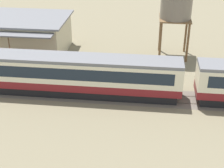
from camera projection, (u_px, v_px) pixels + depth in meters
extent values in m
cube|color=maroon|center=(77.00, 82.00, 35.13)|extent=(21.11, 2.91, 0.80)
cube|color=beige|center=(76.00, 69.00, 34.43)|extent=(21.11, 2.91, 2.15)
cube|color=#192330|center=(76.00, 68.00, 34.38)|extent=(19.42, 2.95, 1.20)
cube|color=slate|center=(76.00, 58.00, 33.85)|extent=(21.11, 2.74, 0.30)
cube|color=black|center=(77.00, 90.00, 35.53)|extent=(20.27, 2.51, 0.88)
cylinder|color=black|center=(145.00, 97.00, 34.19)|extent=(0.90, 0.18, 0.90)
cylinder|color=black|center=(145.00, 90.00, 35.45)|extent=(0.90, 0.18, 0.90)
cylinder|color=black|center=(10.00, 89.00, 35.62)|extent=(0.90, 0.18, 0.90)
cylinder|color=black|center=(15.00, 83.00, 36.87)|extent=(0.90, 0.18, 0.90)
cube|color=#665B51|center=(7.00, 89.00, 36.53)|extent=(175.14, 3.60, 0.01)
cube|color=#4C4238|center=(4.00, 92.00, 35.90)|extent=(175.14, 0.12, 0.04)
cube|color=#4C4238|center=(9.00, 86.00, 37.15)|extent=(175.14, 0.12, 0.04)
cube|color=beige|center=(25.00, 35.00, 44.69)|extent=(10.57, 7.67, 4.43)
cube|color=slate|center=(23.00, 18.00, 43.59)|extent=(11.42, 8.28, 0.20)
cube|color=slate|center=(10.00, 34.00, 39.78)|extent=(10.15, 1.60, 0.16)
cylinder|color=brown|center=(10.00, 53.00, 40.22)|extent=(0.14, 0.14, 3.95)
cylinder|color=brown|center=(186.00, 34.00, 44.49)|extent=(0.28, 0.28, 4.91)
cylinder|color=brown|center=(160.00, 33.00, 44.82)|extent=(0.28, 0.28, 4.91)
cylinder|color=brown|center=(188.00, 43.00, 41.59)|extent=(0.28, 0.28, 4.91)
cylinder|color=brown|center=(160.00, 42.00, 41.93)|extent=(0.28, 0.28, 4.91)
cube|color=brown|center=(175.00, 18.00, 42.01)|extent=(3.81, 3.81, 0.16)
cylinder|color=slate|center=(176.00, 6.00, 41.29)|extent=(3.78, 3.78, 2.89)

